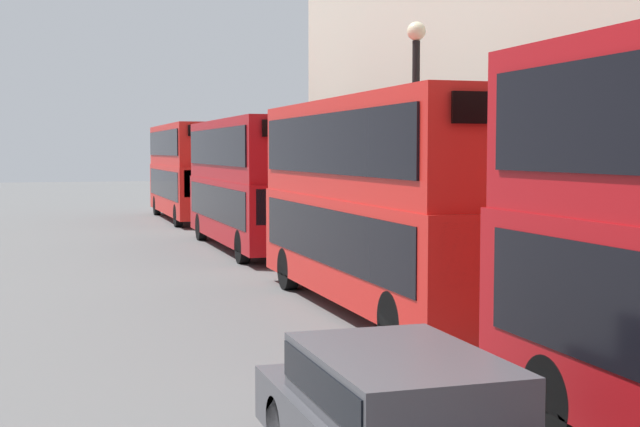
# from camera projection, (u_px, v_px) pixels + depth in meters

# --- Properties ---
(bus_second_in_queue) EXTENTS (2.59, 10.03, 4.37)m
(bus_second_in_queue) POSITION_uv_depth(u_px,v_px,m) (385.00, 196.00, 18.26)
(bus_second_in_queue) COLOR red
(bus_second_in_queue) RESTS_ON ground
(bus_third_in_queue) EXTENTS (2.59, 10.40, 4.34)m
(bus_third_in_queue) POSITION_uv_depth(u_px,v_px,m) (252.00, 179.00, 29.85)
(bus_third_in_queue) COLOR #A80F14
(bus_third_in_queue) RESTS_ON ground
(bus_trailing) EXTENTS (2.59, 10.78, 4.55)m
(bus_trailing) POSITION_uv_depth(u_px,v_px,m) (190.00, 168.00, 42.62)
(bus_trailing) COLOR red
(bus_trailing) RESTS_ON ground
(car_hatchback) EXTENTS (1.88, 4.64, 1.36)m
(car_hatchback) POSITION_uv_depth(u_px,v_px,m) (403.00, 419.00, 8.62)
(car_hatchback) COLOR #47474C
(car_hatchback) RESTS_ON ground
(street_lamp) EXTENTS (0.44, 0.44, 6.32)m
(street_lamp) POSITION_uv_depth(u_px,v_px,m) (416.00, 125.00, 20.83)
(street_lamp) COLOR black
(street_lamp) RESTS_ON ground
(pedestrian) EXTENTS (0.36, 0.36, 1.69)m
(pedestrian) POSITION_uv_depth(u_px,v_px,m) (508.00, 275.00, 18.30)
(pedestrian) COLOR #334C6B
(pedestrian) RESTS_ON ground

